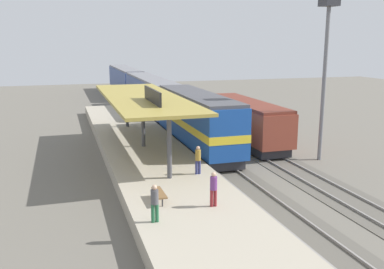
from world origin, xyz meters
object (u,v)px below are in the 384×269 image
Objects in this scene: locomotive at (197,120)px; passenger_carriage_front at (151,95)px; freight_car at (246,121)px; person_boarding at (214,187)px; person_walking at (198,158)px; person_waiting at (155,201)px; light_mast at (326,45)px; platform_bench at (159,193)px; passenger_carriage_rear at (125,80)px.

locomotive is 0.72× the size of passenger_carriage_front.
person_boarding is at bearing -119.41° from freight_car.
person_walking is at bearing -107.26° from locomotive.
passenger_carriage_front reaches higher than freight_car.
passenger_carriage_front is 11.70× the size of person_waiting.
person_walking is 1.00× the size of person_boarding.
locomotive is 18.00m from passenger_carriage_front.
locomotive is 4.66m from freight_car.
person_walking is (-2.80, -27.02, -0.46)m from passenger_carriage_front.
locomotive reaches higher than passenger_carriage_front.
person_boarding is at bearing -104.58° from locomotive.
person_walking is (-10.60, -3.40, -6.54)m from light_mast.
locomotive is 11.33m from light_mast.
platform_bench is 0.14× the size of freight_car.
light_mast is at bearing -71.72° from passenger_carriage_front.
passenger_carriage_rear reaches higher than person_walking.
person_walking is (-2.80, -47.82, -0.46)m from passenger_carriage_rear.
person_waiting is (-6.73, -53.87, -0.46)m from passenger_carriage_rear.
person_walking is at bearing -95.92° from passenger_carriage_front.
locomotive is at bearing -90.00° from passenger_carriage_front.
light_mast is at bearing 17.80° from person_walking.
person_walking is (-7.40, -9.59, -0.12)m from freight_car.
platform_bench is 2.50m from person_waiting.
passenger_carriage_front is 25.61m from light_mast.
passenger_carriage_front is at bearing 84.08° from person_walking.
locomotive is at bearing 65.94° from person_waiting.
passenger_carriage_rear reaches higher than platform_bench.
passenger_carriage_rear is at bearing 82.88° from person_waiting.
locomotive is 8.44× the size of person_waiting.
light_mast is at bearing 33.04° from person_waiting.
passenger_carriage_rear is 38.51m from freight_car.
platform_bench is 0.08× the size of passenger_carriage_rear.
person_walking and person_boarding have the same top height.
passenger_carriage_front is 27.17m from person_walking.
passenger_carriage_rear is (6.00, 51.53, 0.97)m from platform_bench.
person_boarding is (-3.67, -14.10, -0.56)m from locomotive.
freight_car is (4.60, 0.57, -0.44)m from locomotive.
person_waiting is at bearing -146.96° from light_mast.
person_waiting is 7.21m from person_walking.
platform_bench is at bearing -128.56° from freight_car.
platform_bench is at bearing 149.59° from person_boarding.
freight_car is at bearing 7.01° from locomotive.
person_waiting is (-0.73, -2.34, 0.51)m from platform_bench.
locomotive is 8.44× the size of person_walking.
freight_car is at bearing 54.07° from person_waiting.
passenger_carriage_rear is at bearing 96.86° from freight_car.
passenger_carriage_front is at bearing -90.00° from passenger_carriage_rear.
passenger_carriage_rear is at bearing 86.64° from person_walking.
passenger_carriage_front is at bearing 78.95° from platform_bench.
passenger_carriage_rear is 54.29m from person_waiting.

